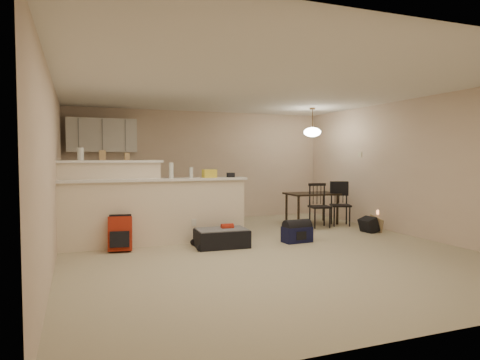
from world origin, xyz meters
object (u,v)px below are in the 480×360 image
navy_duffel (297,234)px  black_daypack (369,225)px  pendant_lamp (312,132)px  dining_chair_near (320,206)px  dining_chair_far (341,204)px  dining_table (312,197)px  red_backpack (120,234)px  suitcase (222,238)px

navy_duffel → black_daypack: black_daypack is taller
pendant_lamp → navy_duffel: pendant_lamp is taller
dining_chair_near → dining_chair_far: bearing=15.8°
dining_table → red_backpack: (-4.14, -1.33, -0.33)m
suitcase → red_backpack: red_backpack is taller
pendant_lamp → dining_chair_far: bearing=-44.3°
dining_chair_near → red_backpack: size_ratio=1.71×
dining_table → dining_chair_near: (-0.09, -0.48, -0.14)m
pendant_lamp → red_backpack: size_ratio=1.18×
navy_duffel → red_backpack: bearing=168.6°
pendant_lamp → red_backpack: (-4.14, -1.33, -1.73)m
dining_table → red_backpack: 4.36m
dining_chair_far → suitcase: 3.27m
dining_chair_near → dining_chair_far: dining_chair_far is taller
pendant_lamp → black_daypack: bearing=-70.5°
dining_table → black_daypack: dining_table is taller
dining_table → dining_chair_near: dining_chair_near is taller
red_backpack → dining_table: bearing=26.7°
dining_table → dining_chair_near: size_ratio=1.21×
dining_chair_near → navy_duffel: (-1.18, -1.21, -0.32)m
dining_chair_near → red_backpack: 4.14m
dining_chair_far → suitcase: bearing=-136.8°
red_backpack → dining_chair_near: bearing=20.7°
dining_chair_near → red_backpack: dining_chair_near is taller
red_backpack → black_daypack: 4.61m
suitcase → navy_duffel: 1.32m
dining_chair_far → black_daypack: bearing=-66.0°
navy_duffel → black_daypack: bearing=7.4°
suitcase → navy_duffel: (1.31, -0.09, -0.01)m
navy_duffel → black_daypack: (1.75, 0.36, 0.01)m
dining_chair_near → dining_chair_far: 0.54m
pendant_lamp → dining_chair_near: size_ratio=0.69×
red_backpack → navy_duffel: red_backpack is taller
suitcase → red_backpack: size_ratio=1.57×
dining_chair_near → black_daypack: bearing=-46.0°
dining_chair_near → red_backpack: bearing=-157.9°
dining_chair_near → suitcase: bearing=-145.6°
dining_chair_far → red_backpack: size_ratio=1.72×
dining_table → pendant_lamp: pendant_lamp is taller
dining_chair_near → navy_duffel: 1.72m
red_backpack → navy_duffel: size_ratio=1.08×
dining_chair_near → black_daypack: (0.57, -0.85, -0.31)m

